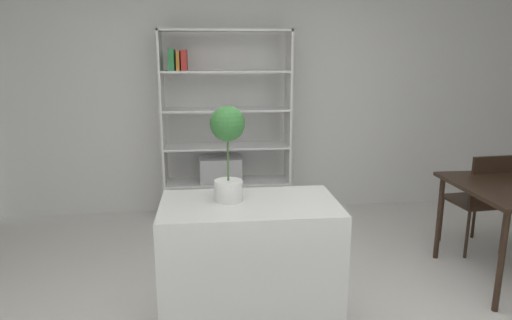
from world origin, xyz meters
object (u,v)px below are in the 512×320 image
potted_plant_on_island (228,144)px  open_bookshelf (220,138)px  kitchen_island (250,272)px  dining_chair_far (482,195)px

potted_plant_on_island → open_bookshelf: 2.14m
kitchen_island → potted_plant_on_island: (-0.12, 0.05, 0.80)m
kitchen_island → open_bookshelf: open_bookshelf is taller
open_bookshelf → dining_chair_far: (2.28, -1.12, -0.35)m
kitchen_island → open_bookshelf: 2.21m
kitchen_island → potted_plant_on_island: 0.81m
kitchen_island → open_bookshelf: (-0.11, 2.16, 0.44)m
potted_plant_on_island → open_bookshelf: open_bookshelf is taller
dining_chair_far → open_bookshelf: bearing=-31.4°
kitchen_island → open_bookshelf: size_ratio=0.53×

